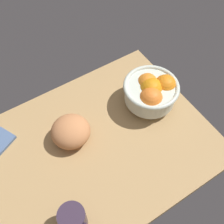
% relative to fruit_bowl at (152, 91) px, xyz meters
% --- Properties ---
extents(ground_plane, '(0.82, 0.62, 0.03)m').
position_rel_fruit_bowl_xyz_m(ground_plane, '(-0.28, -0.05, -0.09)').
color(ground_plane, tan).
extents(fruit_bowl, '(0.21, 0.21, 0.13)m').
position_rel_fruit_bowl_xyz_m(fruit_bowl, '(0.00, 0.00, 0.00)').
color(fruit_bowl, silver).
rests_on(fruit_bowl, ground).
extents(bread_loaf, '(0.17, 0.17, 0.09)m').
position_rel_fruit_bowl_xyz_m(bread_loaf, '(-0.33, 0.02, -0.03)').
color(bread_loaf, '#C67E4D').
rests_on(bread_loaf, ground).
extents(mug, '(0.09, 0.12, 0.10)m').
position_rel_fruit_bowl_xyz_m(mug, '(-0.46, -0.24, -0.02)').
color(mug, '#342639').
rests_on(mug, ground).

